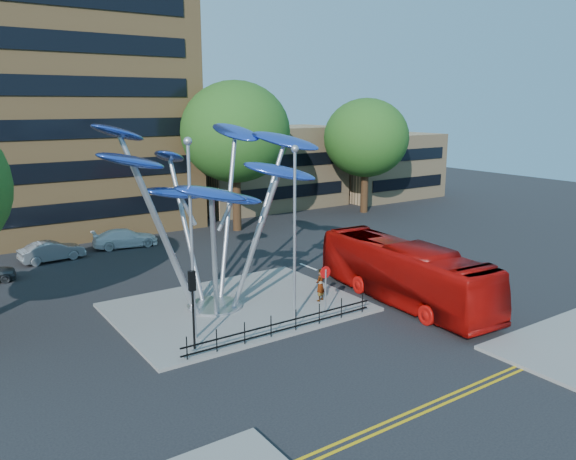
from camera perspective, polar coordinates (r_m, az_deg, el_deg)
ground at (r=25.04m, az=3.71°, el=-11.52°), size 120.00×120.00×0.00m
traffic_island at (r=29.14m, az=-5.21°, el=-7.81°), size 12.00×9.00×0.15m
double_yellow_near at (r=21.16m, az=14.20°, el=-16.72°), size 40.00×0.12×0.01m
double_yellow_far at (r=21.00m, az=14.83°, el=-17.01°), size 40.00×0.12×0.01m
brick_tower at (r=50.80m, az=-26.13°, el=16.82°), size 25.00×15.00×30.00m
low_building_near at (r=56.97m, az=-2.14°, el=6.39°), size 15.00×8.00×8.00m
low_building_far at (r=64.07m, az=9.56°, el=6.48°), size 12.00×8.00×7.00m
tree_right at (r=45.71m, az=-5.37°, el=9.87°), size 8.80×8.80×12.11m
tree_far at (r=53.95m, az=7.93°, el=9.24°), size 8.00×8.00×10.81m
leaf_sculpture at (r=27.62m, az=-8.13°, el=5.53°), size 12.72×9.54×9.51m
street_lamp_left at (r=24.00m, az=-9.84°, el=0.72°), size 0.36×0.36×8.80m
street_lamp_right at (r=26.06m, az=0.68°, el=1.27°), size 0.36×0.36×8.30m
traffic_light_island at (r=23.65m, az=-9.68°, el=-6.35°), size 0.28×0.18×3.42m
no_entry_sign_island at (r=27.39m, az=3.83°, el=-5.29°), size 0.60×0.10×2.45m
pedestrian_railing_front at (r=25.54m, az=-0.45°, el=-9.64°), size 10.00×0.06×1.00m
red_bus at (r=30.15m, az=11.70°, el=-4.26°), size 3.55×11.70×3.21m
pedestrian at (r=29.50m, az=3.30°, el=-5.59°), size 0.75×0.64×1.73m
parked_car_mid at (r=40.52m, az=-22.87°, el=-2.00°), size 4.23×1.86×1.35m
parked_car_right at (r=42.69m, az=-16.20°, el=-0.79°), size 4.82×2.46×1.34m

